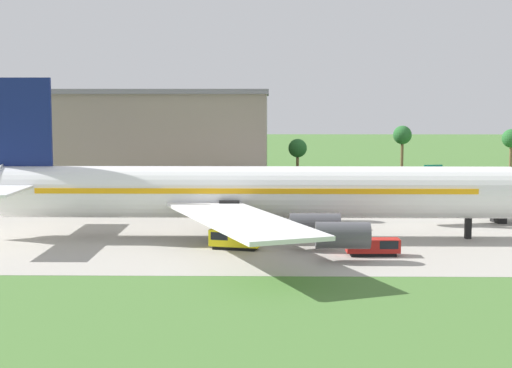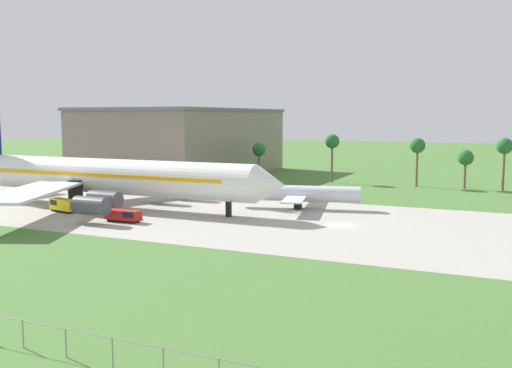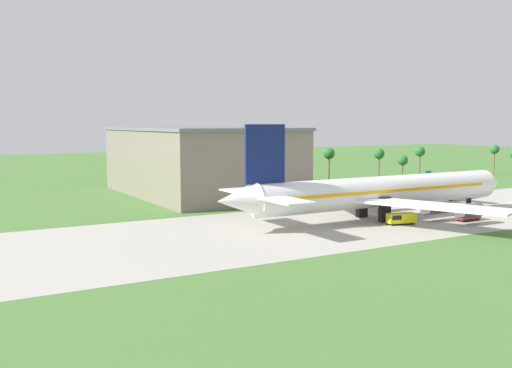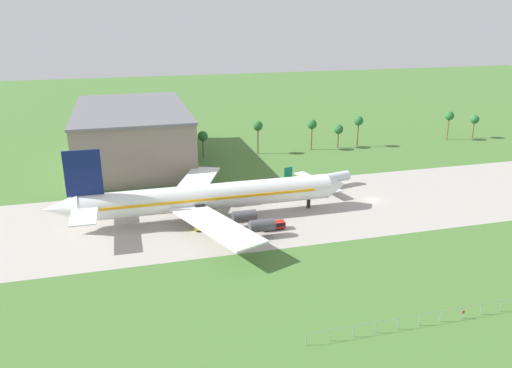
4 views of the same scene
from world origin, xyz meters
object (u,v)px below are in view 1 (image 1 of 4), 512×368
at_px(jet_airliner, 245,192).
at_px(terminal_building, 175,139).
at_px(regional_aircraft, 498,203).
at_px(baggage_tug, 233,239).
at_px(fuel_truck, 375,246).

height_order(jet_airliner, terminal_building, jet_airliner).
bearing_deg(regional_aircraft, jet_airliner, -159.80).
height_order(regional_aircraft, baggage_tug, regional_aircraft).
relative_size(regional_aircraft, baggage_tug, 3.66).
xyz_separation_m(jet_airliner, baggage_tug, (-1.16, -7.41, -4.47)).
bearing_deg(fuel_truck, regional_aircraft, 49.40).
height_order(jet_airliner, regional_aircraft, jet_airliner).
distance_m(baggage_tug, terminal_building, 66.94).
bearing_deg(terminal_building, fuel_truck, -66.21).
bearing_deg(jet_airliner, regional_aircraft, 20.20).
bearing_deg(jet_airliner, fuel_truck, -36.61).
xyz_separation_m(regional_aircraft, terminal_building, (-50.52, 44.57, 6.71)).
bearing_deg(jet_airliner, terminal_building, 105.07).
relative_size(baggage_tug, terminal_building, 0.10).
bearing_deg(baggage_tug, regional_aircraft, 29.29).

